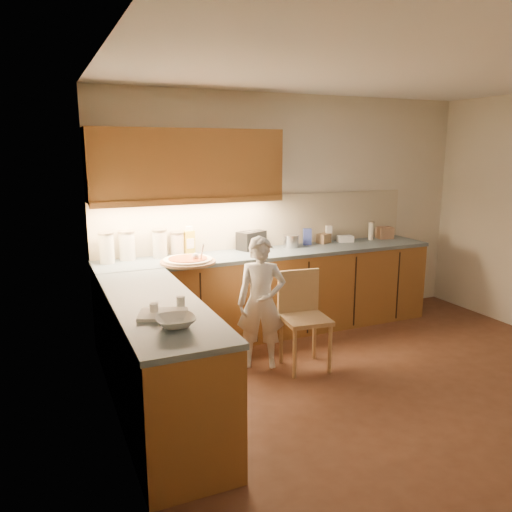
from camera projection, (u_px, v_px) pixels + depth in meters
name	position (u px, v px, depth m)	size (l,w,h in m)	color
room	(412.00, 192.00, 3.87)	(4.54, 4.50, 2.62)	#502D1B
l_counter	(243.00, 310.00, 4.88)	(3.77, 2.62, 0.92)	#94602B
backsplash	(262.00, 221.00, 5.60)	(3.75, 0.02, 0.58)	beige
upper_cabinets	(187.00, 165.00, 4.96)	(1.95, 0.36, 0.73)	#94602B
pizza_on_board	(188.00, 261.00, 4.83)	(0.54, 0.54, 0.22)	tan
child	(261.00, 303.00, 4.60)	(0.45, 0.29, 1.23)	white
wooden_chair	(303.00, 312.00, 4.62)	(0.45, 0.45, 0.90)	tan
mixing_bowl	(176.00, 322.00, 3.11)	(0.25, 0.25, 0.06)	white
canister_a	(107.00, 248.00, 4.80)	(0.15, 0.15, 0.30)	silver
canister_b	(127.00, 245.00, 4.95)	(0.17, 0.17, 0.29)	white
canister_c	(160.00, 243.00, 5.05)	(0.15, 0.15, 0.29)	beige
canister_d	(177.00, 244.00, 5.15)	(0.15, 0.15, 0.25)	beige
oil_jug	(189.00, 242.00, 5.17)	(0.11, 0.08, 0.30)	gold
toaster	(251.00, 240.00, 5.48)	(0.36, 0.28, 0.20)	black
steel_pot	(291.00, 241.00, 5.59)	(0.18, 0.18, 0.14)	silver
blue_box	(307.00, 237.00, 5.74)	(0.09, 0.07, 0.19)	#3545A1
card_box_a	(324.00, 238.00, 5.85)	(0.15, 0.11, 0.11)	#A17D56
white_bottle	(329.00, 234.00, 5.90)	(0.07, 0.07, 0.20)	white
flat_pack	(345.00, 239.00, 5.93)	(0.18, 0.13, 0.07)	white
tall_jar	(371.00, 231.00, 6.05)	(0.07, 0.07, 0.22)	white
card_box_b	(385.00, 233.00, 6.15)	(0.18, 0.14, 0.14)	#A17756
dough_cloth	(163.00, 314.00, 3.30)	(0.31, 0.24, 0.02)	white
spice_jar_a	(154.00, 309.00, 3.32)	(0.06, 0.06, 0.08)	white
spice_jar_b	(181.00, 302.00, 3.48)	(0.06, 0.06, 0.08)	silver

